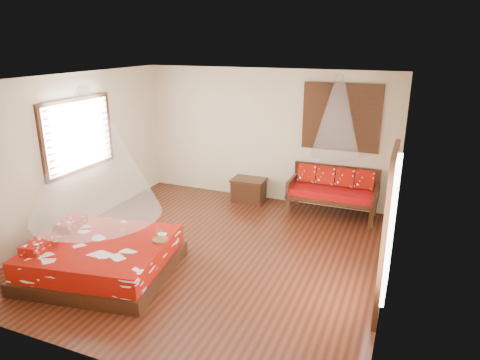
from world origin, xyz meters
name	(u,v)px	position (x,y,z in m)	size (l,w,h in m)	color
room	(209,171)	(0.00, 0.00, 1.40)	(5.54, 5.54, 2.84)	#33140B
bed	(101,257)	(-1.21, -1.23, 0.25)	(2.29, 2.14, 0.63)	black
daybed	(333,189)	(1.55, 2.38, 0.52)	(1.72, 0.76, 0.94)	black
storage_chest	(249,189)	(-0.28, 2.45, 0.25)	(0.72, 0.54, 0.49)	black
shutter_panel	(341,117)	(1.55, 2.72, 1.90)	(1.52, 0.06, 1.32)	black
window_left	(79,135)	(-2.71, 0.20, 1.70)	(0.10, 1.74, 1.34)	black
glazed_door	(386,234)	(2.72, -0.60, 1.07)	(0.08, 1.02, 2.16)	black
wine_tray	(160,238)	(-0.41, -0.85, 0.55)	(0.24, 0.24, 0.20)	brown
mosquito_net_main	(91,154)	(-1.19, -1.23, 1.85)	(1.83, 1.83, 1.80)	white
mosquito_net_daybed	(337,116)	(1.55, 2.25, 2.00)	(0.90, 0.90, 1.50)	white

